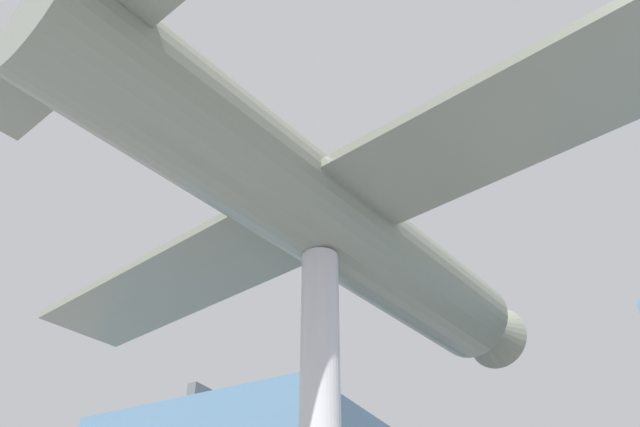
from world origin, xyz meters
name	(u,v)px	position (x,y,z in m)	size (l,w,h in m)	color
suspended_airplane	(331,220)	(0.06, 0.31, 8.52)	(15.82, 13.38, 3.23)	slate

